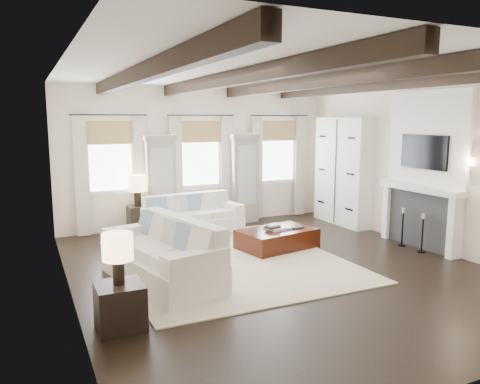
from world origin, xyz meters
name	(u,v)px	position (x,y,z in m)	size (l,w,h in m)	color
ground	(278,268)	(0.00, 0.00, 0.00)	(7.50, 7.50, 0.00)	black
room_shell	(291,150)	(0.75, 0.90, 1.89)	(6.54, 7.54, 3.22)	white
area_rug	(228,260)	(-0.60, 0.74, 0.01)	(3.74, 4.32, 0.02)	beige
sofa_back	(192,219)	(-0.55, 2.75, 0.36)	(2.12, 1.14, 0.87)	white
sofa_left	(165,257)	(-1.88, 0.19, 0.39)	(1.49, 2.41, 0.96)	white
ottoman	(277,239)	(0.58, 1.07, 0.19)	(1.43, 0.90, 0.38)	black
tray	(279,228)	(0.64, 1.11, 0.40)	(0.50, 0.38, 0.04)	white
book_lower	(272,227)	(0.46, 1.06, 0.44)	(0.26, 0.20, 0.04)	#262628
book_upper	(273,225)	(0.48, 1.05, 0.47)	(0.22, 0.17, 0.03)	beige
book_loose	(296,227)	(0.97, 1.03, 0.39)	(0.24, 0.18, 0.03)	#262628
side_table_front	(120,306)	(-2.82, -1.17, 0.27)	(0.55, 0.55, 0.55)	black
lamp_front	(118,250)	(-2.82, -1.17, 0.96)	(0.36, 0.36, 0.62)	black
side_table_back	(138,221)	(-1.60, 3.22, 0.32)	(0.42, 0.42, 0.64)	black
lamp_back	(137,185)	(-1.60, 3.22, 1.08)	(0.38, 0.38, 0.66)	black
candlestick_near	(422,236)	(2.90, -0.29, 0.31)	(0.15, 0.15, 0.74)	black
candlestick_far	(402,230)	(2.90, 0.21, 0.31)	(0.15, 0.15, 0.75)	black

